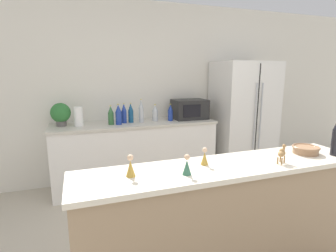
# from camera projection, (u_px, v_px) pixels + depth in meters

# --- Properties ---
(wall_back) EXTENTS (8.00, 0.06, 2.55)m
(wall_back) POSITION_uv_depth(u_px,v_px,m) (151.00, 92.00, 3.90)
(wall_back) COLOR silver
(wall_back) RESTS_ON ground_plane
(back_counter) EXTENTS (2.20, 0.63, 0.90)m
(back_counter) POSITION_uv_depth(u_px,v_px,m) (136.00, 154.00, 3.66)
(back_counter) COLOR white
(back_counter) RESTS_ON ground_plane
(refrigerator) EXTENTS (0.88, 0.70, 1.73)m
(refrigerator) POSITION_uv_depth(u_px,v_px,m) (243.00, 119.00, 4.07)
(refrigerator) COLOR silver
(refrigerator) RESTS_ON ground_plane
(bar_counter) EXTENTS (2.14, 0.46, 0.92)m
(bar_counter) POSITION_uv_depth(u_px,v_px,m) (223.00, 224.00, 1.93)
(bar_counter) COLOR #8C7256
(bar_counter) RESTS_ON ground_plane
(potted_plant) EXTENTS (0.24, 0.24, 0.29)m
(potted_plant) POSITION_uv_depth(u_px,v_px,m) (61.00, 114.00, 3.28)
(potted_plant) COLOR #595451
(potted_plant) RESTS_ON back_counter
(paper_towel_roll) EXTENTS (0.11, 0.11, 0.24)m
(paper_towel_roll) POSITION_uv_depth(u_px,v_px,m) (78.00, 117.00, 3.28)
(paper_towel_roll) COLOR white
(paper_towel_roll) RESTS_ON back_counter
(microwave) EXTENTS (0.48, 0.37, 0.28)m
(microwave) POSITION_uv_depth(u_px,v_px,m) (189.00, 109.00, 3.82)
(microwave) COLOR black
(microwave) RESTS_ON back_counter
(back_bottle_0) EXTENTS (0.08, 0.08, 0.23)m
(back_bottle_0) POSITION_uv_depth(u_px,v_px,m) (155.00, 113.00, 3.65)
(back_bottle_0) COLOR #B2B7BC
(back_bottle_0) RESTS_ON back_counter
(back_bottle_1) EXTENTS (0.06, 0.06, 0.32)m
(back_bottle_1) POSITION_uv_depth(u_px,v_px,m) (141.00, 111.00, 3.53)
(back_bottle_1) COLOR #B2B7BC
(back_bottle_1) RESTS_ON back_counter
(back_bottle_2) EXTENTS (0.08, 0.08, 0.27)m
(back_bottle_2) POSITION_uv_depth(u_px,v_px,m) (118.00, 115.00, 3.38)
(back_bottle_2) COLOR navy
(back_bottle_2) RESTS_ON back_counter
(back_bottle_3) EXTENTS (0.07, 0.07, 0.27)m
(back_bottle_3) POSITION_uv_depth(u_px,v_px,m) (124.00, 114.00, 3.49)
(back_bottle_3) COLOR navy
(back_bottle_3) RESTS_ON back_counter
(back_bottle_4) EXTENTS (0.07, 0.07, 0.27)m
(back_bottle_4) POSITION_uv_depth(u_px,v_px,m) (131.00, 113.00, 3.52)
(back_bottle_4) COLOR navy
(back_bottle_4) RESTS_ON back_counter
(back_bottle_5) EXTENTS (0.07, 0.07, 0.24)m
(back_bottle_5) POSITION_uv_depth(u_px,v_px,m) (170.00, 113.00, 3.66)
(back_bottle_5) COLOR navy
(back_bottle_5) RESTS_ON back_counter
(back_bottle_6) EXTENTS (0.07, 0.07, 0.25)m
(back_bottle_6) POSITION_uv_depth(u_px,v_px,m) (111.00, 116.00, 3.38)
(back_bottle_6) COLOR #2D6033
(back_bottle_6) RESTS_ON back_counter
(fruit_bowl) EXTENTS (0.21, 0.21, 0.06)m
(fruit_bowl) POSITION_uv_depth(u_px,v_px,m) (306.00, 149.00, 2.09)
(fruit_bowl) COLOR #8C6647
(fruit_bowl) RESTS_ON bar_counter
(camel_figurine) EXTENTS (0.10, 0.09, 0.13)m
(camel_figurine) POSITION_uv_depth(u_px,v_px,m) (282.00, 153.00, 1.86)
(camel_figurine) COLOR olive
(camel_figurine) RESTS_ON bar_counter
(wise_man_figurine_blue) EXTENTS (0.05, 0.05, 0.13)m
(wise_man_figurine_blue) POSITION_uv_depth(u_px,v_px,m) (205.00, 157.00, 1.83)
(wise_man_figurine_blue) COLOR #B28933
(wise_man_figurine_blue) RESTS_ON bar_counter
(wise_man_figurine_crimson) EXTENTS (0.06, 0.06, 0.14)m
(wise_man_figurine_crimson) POSITION_uv_depth(u_px,v_px,m) (131.00, 167.00, 1.62)
(wise_man_figurine_crimson) COLOR #B28933
(wise_man_figurine_crimson) RESTS_ON bar_counter
(wise_man_figurine_purple) EXTENTS (0.06, 0.06, 0.13)m
(wise_man_figurine_purple) POSITION_uv_depth(u_px,v_px,m) (187.00, 166.00, 1.65)
(wise_man_figurine_purple) COLOR #33664C
(wise_man_figurine_purple) RESTS_ON bar_counter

